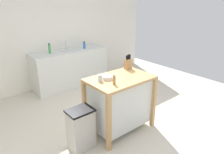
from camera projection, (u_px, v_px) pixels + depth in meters
ground_plane at (121, 131)px, 3.42m from camera, size 6.80×6.80×0.00m
wall_back at (48, 33)px, 4.82m from camera, size 5.80×0.10×2.60m
kitchen_island at (120, 101)px, 3.32m from camera, size 1.02×0.67×0.92m
knife_block at (128, 64)px, 3.54m from camera, size 0.11×0.09×0.25m
bowl_ceramic_wide at (107, 77)px, 3.10m from camera, size 0.15×0.15×0.05m
drinking_cup at (100, 78)px, 3.02m from camera, size 0.07×0.07×0.10m
pepper_grinder at (114, 80)px, 2.90m from camera, size 0.04×0.04×0.15m
trash_bin at (81, 129)px, 2.93m from camera, size 0.36×0.28×0.63m
sink_counter at (70, 68)px, 5.06m from camera, size 1.82×0.60×0.90m
sink_faucet at (66, 45)px, 4.96m from camera, size 0.02×0.02×0.22m
bottle_spray_cleaner at (49, 49)px, 4.59m from camera, size 0.05×0.05×0.23m
bottle_dish_soap at (84, 45)px, 5.07m from camera, size 0.06×0.06×0.17m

